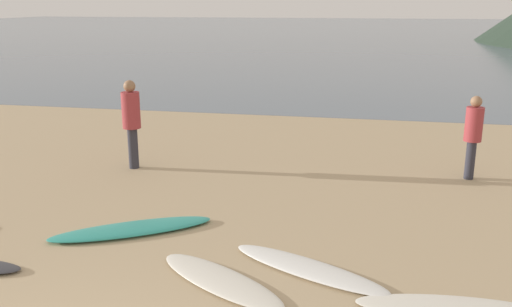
{
  "coord_description": "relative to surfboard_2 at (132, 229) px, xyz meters",
  "views": [
    {
      "loc": [
        2.41,
        -2.79,
        3.27
      ],
      "look_at": [
        0.47,
        6.75,
        0.6
      ],
      "focal_mm": 39.06,
      "sensor_mm": 36.0,
      "label": 1
    }
  ],
  "objects": [
    {
      "name": "surfboard_4",
      "position": [
        2.67,
        -0.72,
        -0.01
      ],
      "size": [
        2.21,
        1.4,
        0.08
      ],
      "primitive_type": "ellipsoid",
      "rotation": [
        0.0,
        0.0,
        -0.45
      ],
      "color": "white",
      "rests_on": "ground"
    },
    {
      "name": "ocean_water",
      "position": [
        0.88,
        58.91,
        -0.05
      ],
      "size": [
        140.0,
        100.0,
        0.01
      ],
      "primitive_type": "cube",
      "color": "slate",
      "rests_on": "ground"
    },
    {
      "name": "person_0",
      "position": [
        -1.29,
        3.06,
        1.0
      ],
      "size": [
        0.36,
        0.36,
        1.78
      ],
      "rotation": [
        0.0,
        0.0,
        2.22
      ],
      "color": "#2D2D38",
      "rests_on": "ground"
    },
    {
      "name": "person_1",
      "position": [
        5.25,
        3.67,
        0.89
      ],
      "size": [
        0.32,
        0.32,
        1.59
      ],
      "rotation": [
        0.0,
        0.0,
        4.11
      ],
      "color": "#2D2D38",
      "rests_on": "ground"
    },
    {
      "name": "surfboard_3",
      "position": [
        1.67,
        -1.22,
        -0.01
      ],
      "size": [
        1.98,
        1.53,
        0.07
      ],
      "primitive_type": "ellipsoid",
      "rotation": [
        0.0,
        0.0,
        -0.56
      ],
      "color": "silver",
      "rests_on": "ground"
    },
    {
      "name": "surfboard_2",
      "position": [
        0.0,
        0.0,
        0.0
      ],
      "size": [
        2.32,
        1.72,
        0.1
      ],
      "primitive_type": "ellipsoid",
      "rotation": [
        0.0,
        0.0,
        0.55
      ],
      "color": "teal",
      "rests_on": "ground"
    },
    {
      "name": "ground_plane",
      "position": [
        0.88,
        5.74,
        -0.15
      ],
      "size": [
        120.0,
        120.0,
        0.2
      ],
      "primitive_type": "cube",
      "color": "tan",
      "rests_on": "ground"
    }
  ]
}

